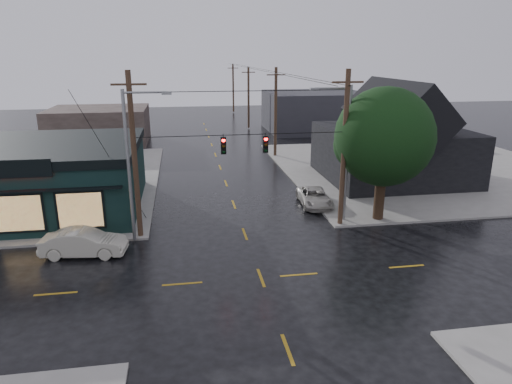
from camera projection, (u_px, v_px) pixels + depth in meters
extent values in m
plane|color=black|center=(261.00, 278.00, 23.39)|extent=(160.00, 160.00, 0.00)
cube|color=gray|center=(424.00, 168.00, 45.35)|extent=(28.00, 28.00, 0.15)
cube|color=black|center=(24.00, 181.00, 32.67)|extent=(16.00, 12.00, 4.20)
cube|color=black|center=(19.00, 148.00, 31.98)|extent=(16.30, 12.30, 0.60)
cube|color=black|center=(392.00, 153.00, 41.06)|extent=(12.00, 11.00, 4.50)
cylinder|color=black|center=(380.00, 189.00, 30.80)|extent=(0.70, 0.70, 4.19)
sphere|color=black|center=(384.00, 137.00, 29.76)|extent=(6.52, 6.52, 6.52)
cylinder|color=black|center=(243.00, 135.00, 27.69)|extent=(13.00, 0.04, 0.04)
cube|color=#322724|center=(100.00, 125.00, 58.33)|extent=(12.00, 10.00, 4.40)
cube|color=#29292F|center=(315.00, 111.00, 67.53)|extent=(14.00, 12.00, 5.60)
imported|color=#B8B5A1|center=(84.00, 243.00, 25.76)|extent=(4.84, 2.15, 1.55)
imported|color=#A8A49B|center=(314.00, 197.00, 34.37)|extent=(2.39, 4.71, 1.28)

